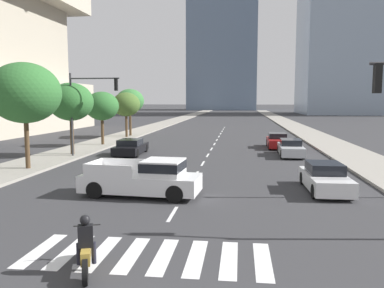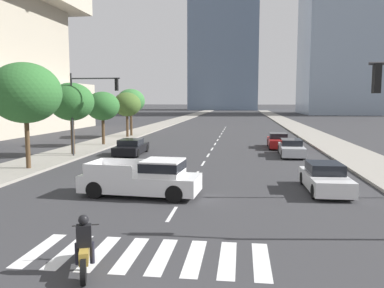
{
  "view_description": "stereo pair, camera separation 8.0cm",
  "coord_description": "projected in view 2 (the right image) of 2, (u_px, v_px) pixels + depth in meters",
  "views": [
    {
      "loc": [
        2.5,
        -4.9,
        4.28
      ],
      "look_at": [
        0.0,
        15.29,
        2.0
      ],
      "focal_mm": 36.55,
      "sensor_mm": 36.0,
      "label": 1
    },
    {
      "loc": [
        2.58,
        -4.89,
        4.28
      ],
      "look_at": [
        0.0,
        15.29,
        2.0
      ],
      "focal_mm": 36.55,
      "sensor_mm": 36.0,
      "label": 2
    }
  ],
  "objects": [
    {
      "name": "sedan_white_0",
      "position": [
        325.0,
        178.0,
        18.41
      ],
      "size": [
        1.84,
        4.34,
        1.33
      ],
      "rotation": [
        0.0,
        0.0,
        -1.55
      ],
      "color": "silver",
      "rests_on": "ground"
    },
    {
      "name": "street_tree_fourth",
      "position": [
        127.0,
        105.0,
        44.17
      ],
      "size": [
        3.18,
        3.18,
        5.02
      ],
      "color": "#4C3823",
      "rests_on": "sidewalk_west"
    },
    {
      "name": "sidewalk_west",
      "position": [
        94.0,
        145.0,
        36.6
      ],
      "size": [
        4.0,
        260.0,
        0.15
      ],
      "primitive_type": "cube",
      "color": "gray",
      "rests_on": "ground"
    },
    {
      "name": "motorcycle_trailing",
      "position": [
        85.0,
        249.0,
        9.75
      ],
      "size": [
        0.97,
        2.0,
        1.49
      ],
      "rotation": [
        0.0,
        0.0,
        1.91
      ],
      "color": "black",
      "rests_on": "ground"
    },
    {
      "name": "crosswalk_near",
      "position": [
        146.0,
        255.0,
        10.83
      ],
      "size": [
        6.75,
        2.58,
        0.01
      ],
      "color": "silver",
      "rests_on": "ground"
    },
    {
      "name": "sidewalk_east",
      "position": [
        341.0,
        149.0,
        33.78
      ],
      "size": [
        4.0,
        260.0,
        0.15
      ],
      "primitive_type": "cube",
      "color": "gray",
      "rests_on": "ground"
    },
    {
      "name": "street_tree_third",
      "position": [
        103.0,
        106.0,
        36.48
      ],
      "size": [
        3.15,
        3.15,
        4.94
      ],
      "color": "#4C3823",
      "rests_on": "sidewalk_west"
    },
    {
      "name": "street_tree_second",
      "position": [
        71.0,
        102.0,
        29.82
      ],
      "size": [
        3.41,
        3.41,
        5.47
      ],
      "color": "#4C3823",
      "rests_on": "sidewalk_west"
    },
    {
      "name": "traffic_signal_far",
      "position": [
        89.0,
        100.0,
        28.75
      ],
      "size": [
        4.02,
        0.28,
        6.13
      ],
      "color": "#333335",
      "rests_on": "sidewalk_west"
    },
    {
      "name": "sedan_black_1",
      "position": [
        131.0,
        147.0,
        30.94
      ],
      "size": [
        2.0,
        4.8,
        1.24
      ],
      "rotation": [
        0.0,
        0.0,
        1.6
      ],
      "color": "black",
      "rests_on": "ground"
    },
    {
      "name": "lane_divider_center",
      "position": [
        215.0,
        144.0,
        38.44
      ],
      "size": [
        0.14,
        50.0,
        0.01
      ],
      "color": "silver",
      "rests_on": "ground"
    },
    {
      "name": "street_tree_nearest",
      "position": [
        25.0,
        93.0,
        23.44
      ],
      "size": [
        4.28,
        4.28,
        6.39
      ],
      "color": "#4C3823",
      "rests_on": "sidewalk_west"
    },
    {
      "name": "pickup_truck",
      "position": [
        146.0,
        178.0,
        17.47
      ],
      "size": [
        5.42,
        2.4,
        1.67
      ],
      "rotation": [
        0.0,
        0.0,
        -0.08
      ],
      "color": "silver",
      "rests_on": "ground"
    },
    {
      "name": "sedan_red_2",
      "position": [
        278.0,
        141.0,
        35.25
      ],
      "size": [
        1.81,
        4.49,
        1.34
      ],
      "rotation": [
        0.0,
        0.0,
        -1.58
      ],
      "color": "maroon",
      "rests_on": "ground"
    },
    {
      "name": "sedan_silver_3",
      "position": [
        291.0,
        148.0,
        30.22
      ],
      "size": [
        1.87,
        4.84,
        1.27
      ],
      "rotation": [
        0.0,
        0.0,
        -1.6
      ],
      "color": "#B7BABF",
      "rests_on": "ground"
    },
    {
      "name": "street_tree_fifth",
      "position": [
        131.0,
        101.0,
        45.7
      ],
      "size": [
        3.28,
        3.28,
        5.46
      ],
      "color": "#4C3823",
      "rests_on": "sidewalk_west"
    }
  ]
}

